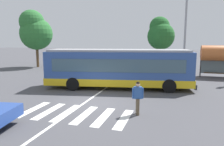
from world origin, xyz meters
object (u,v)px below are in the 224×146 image
at_px(parked_car_silver, 155,65).
at_px(parked_car_blue, 133,64).
at_px(city_transit_bus, 118,68).
at_px(parked_car_white, 113,64).
at_px(background_tree_right, 160,33).
at_px(parked_car_black, 94,63).
at_px(parked_car_red, 179,66).
at_px(background_tree_left, 35,30).
at_px(pedestrian_crossing_street, 138,96).
at_px(bus_stop_shelter, 221,54).
at_px(twin_arm_street_lamp, 186,18).
at_px(parked_car_teal, 74,63).

bearing_deg(parked_car_silver, parked_car_blue, 178.76).
height_order(city_transit_bus, parked_car_white, city_transit_bus).
xyz_separation_m(parked_car_white, background_tree_right, (5.38, 6.24, 3.98)).
height_order(city_transit_bus, background_tree_right, background_tree_right).
distance_m(city_transit_bus, parked_car_black, 11.96).
height_order(parked_car_red, background_tree_left, background_tree_left).
height_order(pedestrian_crossing_street, parked_car_black, pedestrian_crossing_street).
bearing_deg(parked_car_black, bus_stop_shelter, -10.45).
xyz_separation_m(pedestrian_crossing_street, twin_arm_street_lamp, (2.60, 11.55, 4.88)).
bearing_deg(pedestrian_crossing_street, bus_stop_shelter, 64.63).
bearing_deg(twin_arm_street_lamp, parked_car_red, 94.36).
xyz_separation_m(twin_arm_street_lamp, background_tree_left, (-19.60, 3.70, -0.73)).
bearing_deg(parked_car_black, parked_car_teal, -170.43).
xyz_separation_m(parked_car_teal, parked_car_red, (13.50, 0.23, 0.00)).
relative_size(parked_car_blue, bus_stop_shelter, 1.20).
height_order(pedestrian_crossing_street, parked_car_silver, pedestrian_crossing_street).
distance_m(background_tree_left, background_tree_right, 17.86).
bearing_deg(parked_car_red, parked_car_silver, -179.63).
relative_size(parked_car_black, bus_stop_shelter, 1.19).
bearing_deg(parked_car_blue, parked_car_silver, -1.24).
relative_size(parked_car_black, parked_car_silver, 1.02).
xyz_separation_m(parked_car_silver, background_tree_right, (0.09, 6.15, 3.98)).
xyz_separation_m(pedestrian_crossing_street, parked_car_silver, (-0.48, 15.63, -0.20)).
bearing_deg(background_tree_right, city_transit_bus, -97.41).
bearing_deg(bus_stop_shelter, background_tree_left, 174.78).
xyz_separation_m(parked_car_teal, background_tree_right, (10.82, 6.37, 3.98)).
bearing_deg(city_transit_bus, parked_car_teal, 131.60).
bearing_deg(parked_car_white, twin_arm_street_lamp, -25.50).
relative_size(parked_car_black, parked_car_blue, 1.00).
height_order(pedestrian_crossing_street, parked_car_blue, pedestrian_crossing_street).
bearing_deg(parked_car_blue, parked_car_black, 178.18).
distance_m(parked_car_blue, background_tree_left, 14.48).
bearing_deg(city_transit_bus, bus_stop_shelter, 40.81).
relative_size(city_transit_bus, parked_car_black, 2.51).
distance_m(pedestrian_crossing_street, twin_arm_street_lamp, 12.81).
height_order(parked_car_black, twin_arm_street_lamp, twin_arm_street_lamp).
height_order(city_transit_bus, parked_car_red, city_transit_bus).
xyz_separation_m(parked_car_blue, parked_car_silver, (2.71, -0.06, 0.00)).
relative_size(twin_arm_street_lamp, background_tree_right, 1.32).
relative_size(pedestrian_crossing_street, bus_stop_shelter, 0.44).
relative_size(parked_car_teal, parked_car_blue, 1.00).
bearing_deg(background_tree_left, pedestrian_crossing_street, -41.90).
distance_m(twin_arm_street_lamp, background_tree_left, 19.96).
relative_size(parked_car_red, background_tree_left, 0.58).
bearing_deg(parked_car_white, parked_car_red, 0.76).
height_order(parked_car_white, parked_car_silver, same).
bearing_deg(parked_car_white, parked_car_teal, -178.69).
bearing_deg(parked_car_blue, parked_car_white, -176.72).
bearing_deg(background_tree_right, background_tree_left, -158.53).
bearing_deg(parked_car_silver, city_transit_bus, -101.35).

